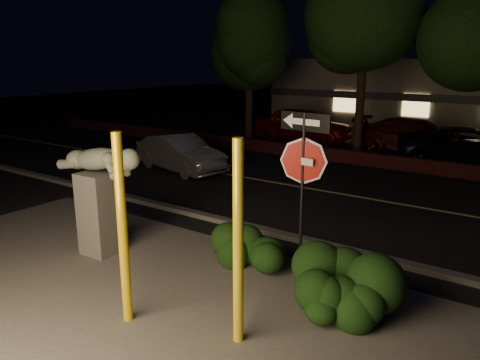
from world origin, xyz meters
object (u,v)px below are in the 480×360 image
at_px(yellow_pole_left, 123,231).
at_px(yellow_pole_right, 238,245).
at_px(silver_sedan, 180,153).
at_px(parked_car_red, 303,124).
at_px(parked_car_darkred, 416,137).
at_px(sculpture, 99,187).
at_px(parked_car_dark, 470,147).
at_px(signpost, 303,161).

distance_m(yellow_pole_left, yellow_pole_right, 1.82).
distance_m(yellow_pole_right, silver_sedan, 10.96).
bearing_deg(yellow_pole_left, parked_car_red, 108.70).
bearing_deg(parked_car_darkred, sculpture, 170.10).
relative_size(parked_car_darkred, parked_car_dark, 0.99).
height_order(silver_sedan, parked_car_dark, parked_car_dark).
height_order(parked_car_red, parked_car_dark, parked_car_red).
relative_size(sculpture, silver_sedan, 0.59).
bearing_deg(parked_car_dark, silver_sedan, 109.84).
bearing_deg(yellow_pole_right, signpost, 98.15).
xyz_separation_m(silver_sedan, parked_car_red, (0.66, 8.31, 0.18)).
xyz_separation_m(signpost, sculpture, (-3.79, -1.60, -0.73)).
distance_m(yellow_pole_left, sculpture, 2.85).
xyz_separation_m(yellow_pole_right, signpost, (-0.37, 2.56, 0.68)).
distance_m(signpost, sculpture, 4.18).
height_order(yellow_pole_left, signpost, signpost).
xyz_separation_m(yellow_pole_left, silver_sedan, (-6.20, 8.06, -0.84)).
height_order(yellow_pole_right, parked_car_red, yellow_pole_right).
bearing_deg(parked_car_darkred, parked_car_dark, -118.15).
bearing_deg(silver_sedan, sculpture, -137.72).
relative_size(sculpture, parked_car_dark, 0.45).
distance_m(parked_car_red, parked_car_darkred, 5.50).
xyz_separation_m(parked_car_darkred, parked_car_dark, (2.32, -1.20, -0.03)).
height_order(signpost, parked_car_dark, signpost).
height_order(yellow_pole_left, yellow_pole_right, yellow_pole_right).
xyz_separation_m(signpost, parked_car_darkred, (-1.41, 13.11, -1.42)).
bearing_deg(yellow_pole_left, silver_sedan, 127.59).
bearing_deg(sculpture, parked_car_red, 98.79).
xyz_separation_m(sculpture, silver_sedan, (-3.78, 6.56, -0.79)).
height_order(parked_car_darkred, parked_car_dark, parked_car_darkred).
distance_m(signpost, silver_sedan, 9.18).
bearing_deg(signpost, parked_car_darkred, 102.83).
relative_size(silver_sedan, parked_car_red, 0.81).
xyz_separation_m(signpost, parked_car_dark, (0.90, 11.91, -1.45)).
bearing_deg(parked_car_dark, yellow_pole_left, 151.89).
distance_m(yellow_pole_right, parked_car_darkred, 15.78).
bearing_deg(yellow_pole_left, parked_car_dark, 81.40).
relative_size(yellow_pole_right, silver_sedan, 0.75).
height_order(yellow_pole_right, parked_car_darkred, yellow_pole_right).
distance_m(yellow_pole_right, parked_car_red, 17.43).
bearing_deg(parked_car_darkred, parked_car_red, 87.64).
distance_m(sculpture, parked_car_red, 15.20).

